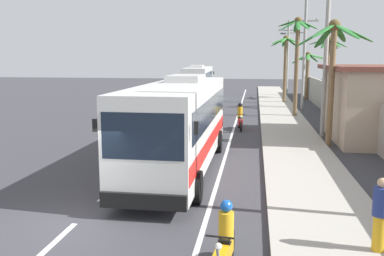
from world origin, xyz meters
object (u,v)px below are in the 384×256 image
(utility_pole_mid, at_px, (327,39))
(palm_fourth, at_px, (333,55))
(coach_bus_foreground, at_px, (180,122))
(palm_nearest, at_px, (328,55))
(palm_third, at_px, (286,54))
(motorcycle_trailing, at_px, (225,245))
(palm_second, at_px, (297,47))
(coach_bus_far_lane, at_px, (198,80))
(utility_pole_far, at_px, (303,52))
(utility_pole_distant, at_px, (288,57))
(pedestrian_near_kerb, at_px, (380,213))
(palm_farthest, at_px, (308,66))
(motorcycle_beside_bus, at_px, (240,119))

(utility_pole_mid, bearing_deg, palm_fourth, -91.93)
(coach_bus_foreground, distance_m, palm_nearest, 23.67)
(utility_pole_mid, height_order, palm_third, utility_pole_mid)
(motorcycle_trailing, relative_size, utility_pole_mid, 0.19)
(palm_second, bearing_deg, motorcycle_trailing, -98.32)
(coach_bus_far_lane, xyz_separation_m, utility_pole_far, (10.41, -10.39, 3.00))
(coach_bus_far_lane, distance_m, utility_pole_distant, 10.72)
(coach_bus_far_lane, height_order, pedestrian_near_kerb, coach_bus_far_lane)
(palm_second, xyz_separation_m, palm_farthest, (2.49, 14.33, -1.62))
(coach_bus_far_lane, relative_size, palm_second, 1.58)
(palm_third, relative_size, palm_farthest, 1.30)
(coach_bus_foreground, relative_size, palm_third, 1.73)
(pedestrian_near_kerb, height_order, palm_farthest, palm_farthest)
(motorcycle_beside_bus, height_order, utility_pole_mid, utility_pole_mid)
(palm_third, bearing_deg, motorcycle_beside_bus, -102.99)
(motorcycle_beside_bus, distance_m, palm_fourth, 7.46)
(utility_pole_distant, distance_m, palm_nearest, 12.80)
(motorcycle_trailing, bearing_deg, palm_second, 81.68)
(coach_bus_far_lane, height_order, palm_second, palm_second)
(utility_pole_mid, bearing_deg, palm_nearest, 80.38)
(coach_bus_foreground, height_order, utility_pole_far, utility_pole_far)
(motorcycle_trailing, height_order, palm_farthest, palm_farthest)
(palm_second, bearing_deg, coach_bus_foreground, -110.18)
(pedestrian_near_kerb, bearing_deg, utility_pole_distant, 177.16)
(pedestrian_near_kerb, bearing_deg, palm_fourth, 174.08)
(motorcycle_trailing, xyz_separation_m, palm_second, (3.55, 24.28, 4.56))
(utility_pole_far, bearing_deg, palm_second, -100.96)
(motorcycle_beside_bus, bearing_deg, palm_third, 77.01)
(utility_pole_far, bearing_deg, pedestrian_near_kerb, -92.38)
(pedestrian_near_kerb, relative_size, palm_fourth, 0.27)
(motorcycle_trailing, xyz_separation_m, pedestrian_near_kerb, (3.38, 1.31, 0.39))
(coach_bus_far_lane, height_order, palm_third, palm_third)
(motorcycle_beside_bus, distance_m, utility_pole_mid, 6.91)
(motorcycle_beside_bus, distance_m, pedestrian_near_kerb, 17.22)
(pedestrian_near_kerb, bearing_deg, utility_pole_mid, 174.48)
(utility_pole_distant, xyz_separation_m, palm_farthest, (1.85, -3.86, -0.96))
(motorcycle_trailing, relative_size, utility_pole_distant, 0.23)
(utility_pole_far, bearing_deg, palm_fourth, -90.93)
(coach_bus_far_lane, bearing_deg, coach_bus_foreground, -83.70)
(coach_bus_far_lane, bearing_deg, motorcycle_trailing, -81.64)
(palm_farthest, bearing_deg, palm_third, -121.40)
(utility_pole_mid, bearing_deg, utility_pole_distant, 90.43)
(pedestrian_near_kerb, relative_size, palm_third, 0.26)
(palm_farthest, bearing_deg, coach_bus_foreground, -105.44)
(palm_third, xyz_separation_m, palm_fourth, (0.89, -20.54, -0.14))
(motorcycle_beside_bus, bearing_deg, palm_farthest, 72.74)
(motorcycle_trailing, relative_size, palm_nearest, 0.31)
(utility_pole_distant, bearing_deg, utility_pole_mid, -89.57)
(coach_bus_far_lane, xyz_separation_m, palm_second, (9.40, -15.56, 3.31))
(pedestrian_near_kerb, xyz_separation_m, utility_pole_mid, (1.01, 15.14, 4.41))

